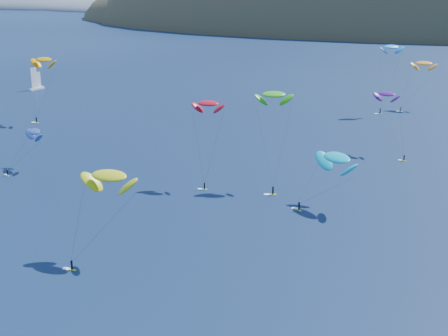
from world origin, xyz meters
TOP-DOWN VIEW (x-y plane):
  - island at (39.40, 562.36)m, footprint 730.00×300.00m
  - headland at (-445.26, 750.08)m, footprint 460.00×250.00m
  - sailboat at (-111.02, 187.26)m, footprint 9.06×7.88m
  - kitesurfer_1 at (-74.49, 139.93)m, footprint 10.32×8.35m
  - kitesurfer_2 at (-4.50, 52.59)m, footprint 10.49×11.46m
  - kitesurfer_3 at (13.71, 100.27)m, footprint 9.29×12.83m
  - kitesurfer_4 at (35.03, 187.86)m, footprint 9.21×7.45m
  - kitesurfer_5 at (30.48, 89.04)m, footprint 13.49×12.12m
  - kitesurfer_6 at (37.33, 137.30)m, footprint 11.08×12.76m
  - kitesurfer_9 at (-1.12, 96.08)m, footprint 7.85×8.87m
  - kitesurfer_10 at (-47.57, 92.91)m, footprint 8.51×13.05m
  - kitesurfer_11 at (46.34, 200.07)m, footprint 11.73×11.90m

SIDE VIEW (x-z plane):
  - island at x=39.40m, z-range -115.74..94.26m
  - headland at x=-445.26m, z-range -33.36..26.64m
  - sailboat at x=-111.02m, z-range -4.52..6.36m
  - kitesurfer_10 at x=-47.57m, z-range 3.63..15.30m
  - kitesurfer_5 at x=30.48m, z-range 3.80..17.77m
  - kitesurfer_2 at x=-4.50m, z-range 5.89..23.51m
  - kitesurfer_6 at x=37.33m, z-range 7.00..25.21m
  - kitesurfer_11 at x=46.34m, z-range 6.98..25.98m
  - kitesurfer_9 at x=-1.12m, z-range 8.51..29.82m
  - kitesurfer_1 at x=-74.49m, z-range 8.89..32.23m
  - kitesurfer_3 at x=13.71m, z-range 9.48..33.32m
  - kitesurfer_4 at x=35.03m, z-range 10.47..36.23m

